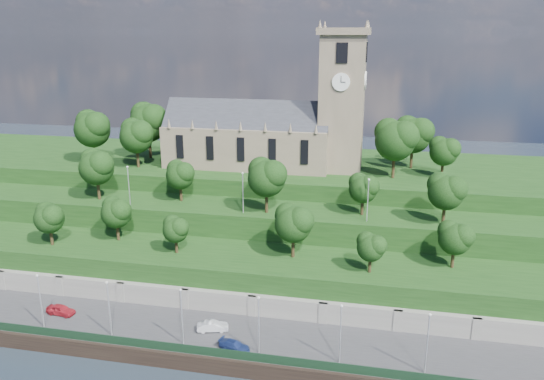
% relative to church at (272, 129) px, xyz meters
% --- Properties ---
extents(ground, '(320.00, 320.00, 0.00)m').
position_rel_church_xyz_m(ground, '(-0.79, -45.98, -22.52)').
color(ground, '#1A232A').
rests_on(ground, ground).
extents(promenade, '(160.00, 12.00, 2.00)m').
position_rel_church_xyz_m(promenade, '(-0.79, -39.98, -21.52)').
color(promenade, '#2D2D30').
rests_on(promenade, ground).
extents(quay_wall, '(160.00, 0.50, 2.20)m').
position_rel_church_xyz_m(quay_wall, '(-0.79, -46.03, -21.42)').
color(quay_wall, black).
rests_on(quay_wall, ground).
extents(fence, '(160.00, 0.10, 1.20)m').
position_rel_church_xyz_m(fence, '(-0.79, -45.38, -19.92)').
color(fence, '#15301C').
rests_on(fence, promenade).
extents(retaining_wall, '(160.00, 2.10, 5.00)m').
position_rel_church_xyz_m(retaining_wall, '(-0.79, -34.01, -20.02)').
color(retaining_wall, slate).
rests_on(retaining_wall, ground).
extents(embankment_lower, '(160.00, 12.00, 8.00)m').
position_rel_church_xyz_m(embankment_lower, '(-0.79, -27.98, -18.52)').
color(embankment_lower, '#143411').
rests_on(embankment_lower, ground).
extents(embankment_upper, '(160.00, 10.00, 12.00)m').
position_rel_church_xyz_m(embankment_upper, '(-0.79, -16.98, -16.52)').
color(embankment_upper, '#143411').
rests_on(embankment_upper, ground).
extents(hilltop, '(160.00, 32.00, 15.00)m').
position_rel_church_xyz_m(hilltop, '(-0.79, 4.02, -15.02)').
color(hilltop, '#143411').
rests_on(hilltop, ground).
extents(church, '(38.60, 12.35, 27.60)m').
position_rel_church_xyz_m(church, '(0.00, 0.00, 0.00)').
color(church, brown).
rests_on(church, hilltop).
extents(trees_lower, '(66.46, 8.76, 8.30)m').
position_rel_church_xyz_m(trees_lower, '(0.00, -27.62, -9.65)').
color(trees_lower, black).
rests_on(trees_lower, embankment_lower).
extents(trees_upper, '(64.76, 8.49, 9.14)m').
position_rel_church_xyz_m(trees_upper, '(-0.41, -18.06, -4.82)').
color(trees_upper, black).
rests_on(trees_upper, embankment_upper).
extents(trees_hilltop, '(74.62, 16.62, 11.67)m').
position_rel_church_xyz_m(trees_hilltop, '(-5.78, -1.32, -0.38)').
color(trees_hilltop, black).
rests_on(trees_hilltop, hilltop).
extents(lamp_posts_promenade, '(60.36, 0.36, 7.83)m').
position_rel_church_xyz_m(lamp_posts_promenade, '(-2.79, -43.48, -16.00)').
color(lamp_posts_promenade, '#B2B2B7').
rests_on(lamp_posts_promenade, promenade).
extents(lamp_posts_upper, '(40.36, 0.36, 6.93)m').
position_rel_church_xyz_m(lamp_posts_upper, '(-0.79, -19.98, -6.47)').
color(lamp_posts_upper, '#B2B2B7').
rests_on(lamp_posts_upper, embankment_upper).
extents(car_left, '(4.34, 2.12, 1.43)m').
position_rel_church_xyz_m(car_left, '(-22.44, -39.99, -19.81)').
color(car_left, maroon).
rests_on(car_left, promenade).
extents(car_middle, '(4.38, 2.51, 1.37)m').
position_rel_church_xyz_m(car_middle, '(-0.01, -39.78, -19.84)').
color(car_middle, '#A7A9AC').
rests_on(car_middle, promenade).
extents(car_right, '(4.41, 2.74, 1.19)m').
position_rel_church_xyz_m(car_right, '(4.04, -43.48, -19.93)').
color(car_right, navy).
rests_on(car_right, promenade).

